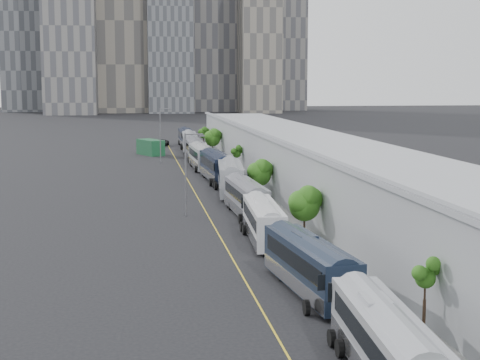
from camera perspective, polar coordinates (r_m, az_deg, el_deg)
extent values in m
cube|color=gray|center=(83.20, 4.26, -1.76)|extent=(10.00, 170.00, 0.12)
cube|color=gold|center=(81.60, -2.96, -1.97)|extent=(0.12, 160.00, 0.02)
cube|color=gray|center=(83.69, 6.96, 0.57)|extent=(12.00, 160.00, 6.80)
cube|color=gray|center=(83.43, 6.98, 2.24)|extent=(12.45, 160.40, 2.57)
cube|color=gray|center=(81.98, 3.01, 3.00)|extent=(0.30, 160.00, 0.40)
cube|color=slate|center=(327.96, -13.15, 13.30)|extent=(22.00, 22.00, 95.00)
cube|color=slate|center=(336.61, -5.49, 12.02)|extent=(20.00, 20.00, 80.00)
cube|color=slate|center=(359.18, -2.40, 13.77)|extent=(24.00, 24.00, 105.00)
cube|color=gray|center=(335.70, 1.53, 11.21)|extent=(18.00, 18.00, 70.00)
cube|color=slate|center=(373.88, 3.23, 12.36)|extent=(22.00, 22.00, 90.00)
cube|color=#9B9DA4|center=(34.68, 11.15, -12.29)|extent=(3.19, 12.19, 2.92)
cube|color=black|center=(34.34, 11.28, -11.57)|extent=(3.15, 10.75, 0.99)
cube|color=#9B9DA4|center=(35.43, 10.47, -9.12)|extent=(1.34, 2.11, 0.28)
cube|color=#151F31|center=(47.73, 5.40, -6.60)|extent=(3.70, 12.60, 3.01)
cube|color=black|center=(47.42, 5.47, -6.02)|extent=(3.61, 11.12, 1.02)
cube|color=silver|center=(47.97, 5.39, -7.71)|extent=(3.71, 12.36, 0.96)
cube|color=#151F31|center=(48.72, 5.03, -4.32)|extent=(1.44, 2.21, 0.29)
cube|color=white|center=(62.65, 1.83, -3.22)|extent=(3.07, 12.10, 2.90)
cube|color=black|center=(62.37, 1.86, -2.78)|extent=(3.05, 10.67, 0.99)
cube|color=silver|center=(62.83, 1.82, -4.06)|extent=(3.10, 11.87, 0.93)
cube|color=white|center=(63.71, 1.62, -1.59)|extent=(1.31, 2.09, 0.28)
cube|color=slate|center=(75.28, 0.46, -1.35)|extent=(2.96, 12.47, 3.00)
cube|color=black|center=(75.01, 0.48, -0.97)|extent=(2.97, 10.99, 1.02)
cube|color=silver|center=(75.43, 0.46, -2.07)|extent=(3.00, 12.23, 0.96)
cube|color=slate|center=(76.44, 0.30, 0.03)|extent=(1.32, 2.14, 0.29)
cube|color=#96999F|center=(89.49, -0.77, 0.21)|extent=(4.13, 14.07, 3.36)
cube|color=black|center=(89.21, -0.75, 0.58)|extent=(4.03, 12.42, 1.14)
cube|color=silver|center=(89.64, -0.77, -0.47)|extent=(4.15, 13.80, 1.07)
cube|color=#96999F|center=(90.86, -0.90, 1.49)|extent=(1.61, 2.47, 0.32)
cube|color=#161D32|center=(101.34, -1.81, 1.06)|extent=(3.46, 13.96, 3.35)
cube|color=black|center=(101.06, -1.80, 1.39)|extent=(3.44, 12.31, 1.14)
cube|color=silver|center=(101.46, -1.81, 0.46)|extent=(3.49, 13.69, 1.07)
cube|color=#161D32|center=(102.73, -1.92, 2.18)|extent=(1.50, 2.41, 0.32)
cube|color=#B7B7B9|center=(115.98, -3.01, 1.82)|extent=(3.02, 13.17, 3.17)
cube|color=black|center=(115.73, -3.01, 2.09)|extent=(3.03, 11.60, 1.08)
cube|color=silver|center=(116.09, -3.01, 1.32)|extent=(3.05, 12.91, 1.02)
cube|color=#B7B7B9|center=(117.32, -3.09, 2.74)|extent=(1.38, 2.26, 0.30)
cube|color=slate|center=(129.63, -3.58, 2.42)|extent=(2.67, 13.11, 3.17)
cube|color=black|center=(129.38, -3.58, 2.67)|extent=(2.73, 11.54, 1.08)
cube|color=silver|center=(129.73, -3.58, 1.97)|extent=(2.71, 12.85, 1.02)
cube|color=slate|center=(130.99, -3.64, 3.24)|extent=(1.32, 2.22, 0.30)
cube|color=#A8A9B2|center=(145.98, -3.94, 3.01)|extent=(3.30, 13.48, 3.24)
cube|color=black|center=(145.73, -3.94, 3.23)|extent=(3.29, 11.88, 1.10)
cube|color=silver|center=(146.06, -3.94, 2.60)|extent=(3.33, 13.21, 1.04)
cube|color=#A8A9B2|center=(147.38, -4.00, 3.74)|extent=(1.44, 2.32, 0.31)
cube|color=#161C31|center=(157.57, -4.18, 3.32)|extent=(2.71, 13.11, 3.17)
cube|color=black|center=(157.33, -4.18, 3.52)|extent=(2.76, 11.54, 1.08)
cube|color=silver|center=(157.65, -4.18, 2.95)|extent=(2.74, 12.85, 1.01)
cube|color=#161C31|center=(158.96, -4.22, 3.99)|extent=(1.32, 2.22, 0.30)
cylinder|color=black|center=(40.76, 14.11, -9.39)|extent=(0.18, 0.18, 3.52)
sphere|color=#1D6216|center=(40.32, 14.18, -7.16)|extent=(1.11, 1.11, 1.11)
cylinder|color=black|center=(63.23, 5.01, -3.24)|extent=(0.18, 0.18, 3.34)
sphere|color=#1D6216|center=(62.92, 5.03, -1.64)|extent=(2.66, 2.66, 2.66)
cylinder|color=black|center=(84.96, 1.52, -0.47)|extent=(0.18, 0.18, 3.28)
sphere|color=#1D6216|center=(84.73, 1.52, 0.72)|extent=(2.73, 2.73, 2.73)
cylinder|color=black|center=(108.62, -0.25, 1.32)|extent=(0.18, 0.18, 3.39)
sphere|color=#1D6216|center=(108.46, -0.26, 2.16)|extent=(1.27, 1.27, 1.27)
cylinder|color=black|center=(133.81, -2.13, 2.57)|extent=(0.18, 0.18, 3.78)
sphere|color=#1D6216|center=(133.65, -2.13, 3.42)|extent=(2.86, 2.86, 2.86)
cylinder|color=black|center=(156.08, -2.84, 3.13)|extent=(0.18, 0.18, 3.01)
sphere|color=#1D6216|center=(155.97, -2.84, 3.70)|extent=(1.93, 1.93, 1.93)
cylinder|color=#59595E|center=(74.49, -4.25, 0.39)|extent=(0.18, 0.18, 8.45)
cylinder|color=#59595E|center=(74.16, -3.58, 3.56)|extent=(1.80, 0.14, 0.14)
cube|color=#59595E|center=(74.24, -2.97, 3.46)|extent=(0.50, 0.22, 0.18)
cylinder|color=#59595E|center=(124.63, -6.20, 3.43)|extent=(0.18, 0.18, 9.27)
cylinder|color=#59595E|center=(124.43, -5.81, 5.52)|extent=(1.80, 0.14, 0.14)
cube|color=#59595E|center=(124.47, -5.44, 5.46)|extent=(0.50, 0.22, 0.18)
cube|color=#164A2A|center=(139.27, -6.96, 2.53)|extent=(5.29, 7.21, 2.89)
imported|color=black|center=(158.85, -6.13, 2.89)|extent=(3.79, 5.56, 1.41)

